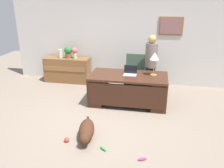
{
  "coord_description": "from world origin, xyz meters",
  "views": [
    {
      "loc": [
        1.0,
        -4.55,
        2.61
      ],
      "look_at": [
        0.08,
        0.3,
        0.75
      ],
      "focal_mm": 37.8,
      "sensor_mm": 36.0,
      "label": 1
    }
  ],
  "objects_px": {
    "vase_with_flowers": "(75,52)",
    "vase_empty": "(60,53)",
    "dog_toy_ball": "(67,140)",
    "dog_toy_bone": "(103,149)",
    "dog_lying": "(86,131)",
    "dog_toy_plush": "(142,159)",
    "credenza": "(67,70)",
    "desk": "(128,88)",
    "person_standing": "(151,65)",
    "laptop": "(130,72)",
    "potted_plant": "(68,52)",
    "armchair": "(136,75)",
    "desk_lamp": "(154,58)"
  },
  "relations": [
    {
      "from": "credenza",
      "to": "dog_toy_plush",
      "type": "xyz_separation_m",
      "value": [
        2.63,
        -3.49,
        -0.36
      ]
    },
    {
      "from": "person_standing",
      "to": "desk_lamp",
      "type": "height_order",
      "value": "person_standing"
    },
    {
      "from": "laptop",
      "to": "dog_toy_bone",
      "type": "xyz_separation_m",
      "value": [
        -0.22,
        -2.1,
        -0.79
      ]
    },
    {
      "from": "armchair",
      "to": "desk_lamp",
      "type": "xyz_separation_m",
      "value": [
        0.49,
        -0.76,
        0.73
      ]
    },
    {
      "from": "desk",
      "to": "credenza",
      "type": "bearing_deg",
      "value": 148.14
    },
    {
      "from": "armchair",
      "to": "dog_toy_ball",
      "type": "relative_size",
      "value": 11.43
    },
    {
      "from": "desk_lamp",
      "to": "vase_with_flowers",
      "type": "xyz_separation_m",
      "value": [
        -2.43,
        1.18,
        -0.24
      ]
    },
    {
      "from": "desk",
      "to": "vase_with_flowers",
      "type": "bearing_deg",
      "value": 144.4
    },
    {
      "from": "credenza",
      "to": "vase_with_flowers",
      "type": "relative_size",
      "value": 4.31
    },
    {
      "from": "desk",
      "to": "dog_toy_plush",
      "type": "height_order",
      "value": "desk"
    },
    {
      "from": "desk",
      "to": "dog_toy_plush",
      "type": "relative_size",
      "value": 12.27
    },
    {
      "from": "armchair",
      "to": "desk_lamp",
      "type": "distance_m",
      "value": 1.16
    },
    {
      "from": "desk",
      "to": "laptop",
      "type": "relative_size",
      "value": 5.97
    },
    {
      "from": "laptop",
      "to": "dog_toy_ball",
      "type": "bearing_deg",
      "value": -115.74
    },
    {
      "from": "dog_lying",
      "to": "dog_toy_bone",
      "type": "xyz_separation_m",
      "value": [
        0.4,
        -0.32,
        -0.13
      ]
    },
    {
      "from": "desk",
      "to": "desk_lamp",
      "type": "height_order",
      "value": "desk_lamp"
    },
    {
      "from": "vase_empty",
      "to": "dog_toy_plush",
      "type": "height_order",
      "value": "vase_empty"
    },
    {
      "from": "armchair",
      "to": "vase_empty",
      "type": "height_order",
      "value": "armchair"
    },
    {
      "from": "desk_lamp",
      "to": "dog_toy_ball",
      "type": "distance_m",
      "value": 2.8
    },
    {
      "from": "vase_empty",
      "to": "dog_toy_bone",
      "type": "xyz_separation_m",
      "value": [
        2.11,
        -3.33,
        -0.88
      ]
    },
    {
      "from": "credenza",
      "to": "desk_lamp",
      "type": "distance_m",
      "value": 3.07
    },
    {
      "from": "desk",
      "to": "dog_toy_ball",
      "type": "height_order",
      "value": "desk"
    },
    {
      "from": "dog_toy_ball",
      "to": "dog_toy_bone",
      "type": "distance_m",
      "value": 0.75
    },
    {
      "from": "vase_with_flowers",
      "to": "dog_toy_plush",
      "type": "distance_m",
      "value": 4.32
    },
    {
      "from": "laptop",
      "to": "dog_toy_ball",
      "type": "xyz_separation_m",
      "value": [
        -0.96,
        -1.99,
        -0.77
      ]
    },
    {
      "from": "desk_lamp",
      "to": "vase_with_flowers",
      "type": "relative_size",
      "value": 1.75
    },
    {
      "from": "credenza",
      "to": "dog_toy_plush",
      "type": "bearing_deg",
      "value": -52.98
    },
    {
      "from": "desk",
      "to": "vase_with_flowers",
      "type": "height_order",
      "value": "vase_with_flowers"
    },
    {
      "from": "credenza",
      "to": "dog_lying",
      "type": "relative_size",
      "value": 1.57
    },
    {
      "from": "dog_toy_plush",
      "to": "credenza",
      "type": "bearing_deg",
      "value": 127.02
    },
    {
      "from": "armchair",
      "to": "dog_toy_bone",
      "type": "height_order",
      "value": "armchair"
    },
    {
      "from": "vase_with_flowers",
      "to": "vase_empty",
      "type": "height_order",
      "value": "vase_with_flowers"
    },
    {
      "from": "dog_lying",
      "to": "dog_toy_ball",
      "type": "distance_m",
      "value": 0.41
    },
    {
      "from": "desk_lamp",
      "to": "dog_toy_plush",
      "type": "distance_m",
      "value": 2.59
    },
    {
      "from": "dog_toy_bone",
      "to": "vase_empty",
      "type": "bearing_deg",
      "value": 122.38
    },
    {
      "from": "desk",
      "to": "potted_plant",
      "type": "bearing_deg",
      "value": 147.34
    },
    {
      "from": "laptop",
      "to": "vase_empty",
      "type": "relative_size",
      "value": 1.22
    },
    {
      "from": "dog_toy_ball",
      "to": "person_standing",
      "type": "bearing_deg",
      "value": 61.37
    },
    {
      "from": "dog_toy_bone",
      "to": "desk",
      "type": "bearing_deg",
      "value": 84.7
    },
    {
      "from": "dog_toy_bone",
      "to": "vase_with_flowers",
      "type": "bearing_deg",
      "value": 116.24
    },
    {
      "from": "person_standing",
      "to": "dog_toy_bone",
      "type": "xyz_separation_m",
      "value": [
        -0.7,
        -2.75,
        -0.83
      ]
    },
    {
      "from": "potted_plant",
      "to": "dog_toy_ball",
      "type": "distance_m",
      "value": 3.54
    },
    {
      "from": "vase_with_flowers",
      "to": "desk_lamp",
      "type": "bearing_deg",
      "value": -25.95
    },
    {
      "from": "desk",
      "to": "potted_plant",
      "type": "xyz_separation_m",
      "value": [
        -2.05,
        1.31,
        0.56
      ]
    },
    {
      "from": "desk_lamp",
      "to": "dog_toy_bone",
      "type": "relative_size",
      "value": 3.55
    },
    {
      "from": "armchair",
      "to": "dog_toy_ball",
      "type": "xyz_separation_m",
      "value": [
        -1.04,
        -2.8,
        -0.43
      ]
    },
    {
      "from": "credenza",
      "to": "desk",
      "type": "bearing_deg",
      "value": -31.86
    },
    {
      "from": "person_standing",
      "to": "credenza",
      "type": "bearing_deg",
      "value": 167.45
    },
    {
      "from": "desk",
      "to": "armchair",
      "type": "bearing_deg",
      "value": 82.87
    },
    {
      "from": "credenza",
      "to": "vase_empty",
      "type": "xyz_separation_m",
      "value": [
        -0.19,
        0.0,
        0.52
      ]
    }
  ]
}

